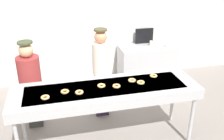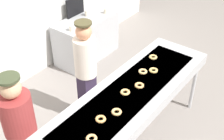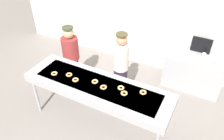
% 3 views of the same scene
% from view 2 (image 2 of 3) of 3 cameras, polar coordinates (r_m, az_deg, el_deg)
% --- Properties ---
extents(back_wall, '(8.00, 0.12, 3.19)m').
position_cam_2_polar(back_wall, '(5.12, -20.49, 12.11)').
color(back_wall, white).
rests_on(back_wall, ground).
extents(fryer_conveyor, '(2.84, 0.84, 1.03)m').
position_cam_2_polar(fryer_conveyor, '(3.85, 3.41, -5.05)').
color(fryer_conveyor, '#B7BABF').
rests_on(fryer_conveyor, ground).
extents(glazed_donut_0, '(0.15, 0.15, 0.03)m').
position_cam_2_polar(glazed_donut_0, '(3.88, 5.19, -2.92)').
color(glazed_donut_0, '#EEAA64').
rests_on(glazed_donut_0, fryer_conveyor).
extents(glazed_donut_1, '(0.15, 0.15, 0.03)m').
position_cam_2_polar(glazed_donut_1, '(4.13, 5.85, -0.28)').
color(glazed_donut_1, '#E1B270').
rests_on(glazed_donut_1, fryer_conveyor).
extents(glazed_donut_2, '(0.14, 0.14, 0.03)m').
position_cam_2_polar(glazed_donut_2, '(4.44, 7.78, 2.43)').
color(glazed_donut_2, '#DFB769').
rests_on(glazed_donut_2, fryer_conveyor).
extents(glazed_donut_3, '(0.17, 0.17, 0.03)m').
position_cam_2_polar(glazed_donut_3, '(3.22, -3.89, -12.79)').
color(glazed_donut_3, '#EBB36E').
rests_on(glazed_donut_3, fryer_conveyor).
extents(glazed_donut_4, '(0.17, 0.17, 0.03)m').
position_cam_2_polar(glazed_donut_4, '(3.76, 2.51, -4.21)').
color(glazed_donut_4, '#EEB467').
rests_on(glazed_donut_4, fryer_conveyor).
extents(glazed_donut_5, '(0.16, 0.16, 0.03)m').
position_cam_2_polar(glazed_donut_5, '(3.41, -2.16, -9.25)').
color(glazed_donut_5, '#EFAE60').
rests_on(glazed_donut_5, fryer_conveyor).
extents(glazed_donut_6, '(0.17, 0.17, 0.03)m').
position_cam_2_polar(glazed_donut_6, '(3.49, 0.87, -7.93)').
color(glazed_donut_6, '#E4AF6B').
rests_on(glazed_donut_6, fryer_conveyor).
extents(glazed_donut_7, '(0.13, 0.13, 0.03)m').
position_cam_2_polar(glazed_donut_7, '(4.16, 7.84, -0.07)').
color(glazed_donut_7, '#DCB965').
rests_on(glazed_donut_7, fryer_conveyor).
extents(worker_baker, '(0.32, 0.32, 1.71)m').
position_cam_2_polar(worker_baker, '(4.30, -4.96, 0.06)').
color(worker_baker, '#2D213A').
rests_on(worker_baker, ground).
extents(worker_assistant, '(0.38, 0.38, 1.60)m').
position_cam_2_polar(worker_assistant, '(3.68, -17.11, -9.64)').
color(worker_assistant, '#3A3C38').
rests_on(worker_assistant, ground).
extents(prep_counter, '(1.34, 0.62, 0.87)m').
position_cam_2_polar(prep_counter, '(6.13, -4.82, 5.98)').
color(prep_counter, '#B7BABF').
rests_on(prep_counter, ground).
extents(paper_cup_0, '(0.09, 0.09, 0.11)m').
position_cam_2_polar(paper_cup_0, '(6.10, -1.17, 11.09)').
color(paper_cup_0, beige).
rests_on(paper_cup_0, prep_counter).
extents(paper_cup_1, '(0.09, 0.09, 0.11)m').
position_cam_2_polar(paper_cup_1, '(5.49, -7.64, 7.84)').
color(paper_cup_1, beige).
rests_on(paper_cup_1, prep_counter).
extents(paper_cup_2, '(0.09, 0.09, 0.11)m').
position_cam_2_polar(paper_cup_2, '(6.03, -4.76, 10.66)').
color(paper_cup_2, beige).
rests_on(paper_cup_2, prep_counter).
extents(menu_display, '(0.45, 0.04, 0.37)m').
position_cam_2_polar(menu_display, '(6.02, -7.00, 11.86)').
color(menu_display, black).
rests_on(menu_display, prep_counter).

